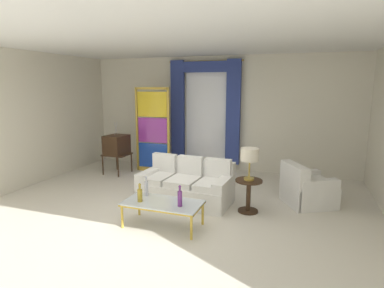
{
  "coord_description": "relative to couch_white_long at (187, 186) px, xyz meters",
  "views": [
    {
      "loc": [
        2.19,
        -5.17,
        2.24
      ],
      "look_at": [
        0.03,
        0.9,
        1.05
      ],
      "focal_mm": 29.68,
      "sensor_mm": 36.0,
      "label": 1
    }
  ],
  "objects": [
    {
      "name": "coffee_table",
      "position": [
        0.04,
        -1.23,
        0.07
      ],
      "size": [
        1.25,
        0.63,
        0.41
      ],
      "color": "silver",
      "rests_on": "ground"
    },
    {
      "name": "table_lamp_brass",
      "position": [
        1.23,
        -0.17,
        0.72
      ],
      "size": [
        0.32,
        0.32,
        0.57
      ],
      "color": "#B29338",
      "rests_on": "round_side_table"
    },
    {
      "name": "curtained_window",
      "position": [
        -0.41,
        2.47,
        1.44
      ],
      "size": [
        2.0,
        0.17,
        2.7
      ],
      "color": "white",
      "rests_on": "ground"
    },
    {
      "name": "bottle_blue_decanter",
      "position": [
        -0.31,
        -1.33,
        0.22
      ],
      "size": [
        0.08,
        0.08,
        0.3
      ],
      "color": "gold",
      "rests_on": "coffee_table"
    },
    {
      "name": "bottle_amber_squat",
      "position": [
        0.37,
        -1.3,
        0.24
      ],
      "size": [
        0.07,
        0.07,
        0.34
      ],
      "color": "#753384",
      "rests_on": "coffee_table"
    },
    {
      "name": "bottle_crystal_tall",
      "position": [
        -0.34,
        -1.04,
        0.25
      ],
      "size": [
        0.06,
        0.06,
        0.34
      ],
      "color": "silver",
      "rests_on": "coffee_table"
    },
    {
      "name": "wall_left",
      "position": [
        -3.75,
        0.17,
        1.2
      ],
      "size": [
        0.12,
        7.0,
        3.0
      ],
      "primitive_type": "cube",
      "color": "silver",
      "rests_on": "ground"
    },
    {
      "name": "vintage_tv",
      "position": [
        -2.39,
        1.25,
        0.42
      ],
      "size": [
        0.62,
        0.64,
        1.35
      ],
      "color": "#382314",
      "rests_on": "ground"
    },
    {
      "name": "peacock_figurine",
      "position": [
        -1.24,
        1.41,
        -0.08
      ],
      "size": [
        0.44,
        0.6,
        0.5
      ],
      "color": "beige",
      "rests_on": "ground"
    },
    {
      "name": "ceiling_slab",
      "position": [
        -0.09,
        0.37,
        2.72
      ],
      "size": [
        8.0,
        7.6,
        0.04
      ],
      "primitive_type": "cube",
      "color": "white"
    },
    {
      "name": "stained_glass_divider",
      "position": [
        -1.6,
        1.72,
        0.75
      ],
      "size": [
        0.95,
        0.05,
        2.2
      ],
      "color": "gold",
      "rests_on": "ground"
    },
    {
      "name": "round_side_table",
      "position": [
        1.23,
        -0.17,
        0.05
      ],
      "size": [
        0.48,
        0.48,
        0.59
      ],
      "color": "#382314",
      "rests_on": "ground"
    },
    {
      "name": "couch_white_long",
      "position": [
        0.0,
        0.0,
        0.0
      ],
      "size": [
        1.81,
        1.02,
        0.86
      ],
      "color": "white",
      "rests_on": "ground"
    },
    {
      "name": "armchair_white",
      "position": [
        2.2,
        0.56,
        -0.02
      ],
      "size": [
        1.11,
        1.1,
        0.8
      ],
      "color": "white",
      "rests_on": "ground"
    },
    {
      "name": "wall_rear",
      "position": [
        -0.09,
        2.63,
        1.2
      ],
      "size": [
        8.0,
        0.12,
        3.0
      ],
      "primitive_type": "cube",
      "color": "silver",
      "rests_on": "ground"
    },
    {
      "name": "ground_plane",
      "position": [
        -0.09,
        -0.43,
        -0.3
      ],
      "size": [
        16.0,
        16.0,
        0.0
      ],
      "primitive_type": "plane",
      "color": "silver"
    }
  ]
}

